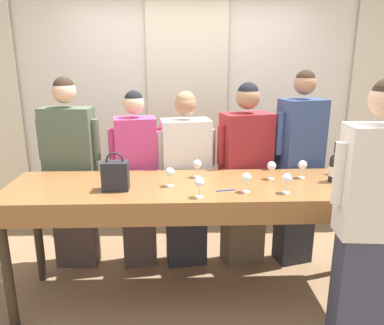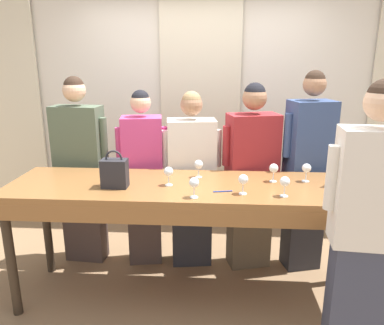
{
  "view_description": "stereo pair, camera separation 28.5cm",
  "coord_description": "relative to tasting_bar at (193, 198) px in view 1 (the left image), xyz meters",
  "views": [
    {
      "loc": [
        -0.1,
        -2.67,
        1.9
      ],
      "look_at": [
        0.0,
        0.08,
        1.13
      ],
      "focal_mm": 35.0,
      "sensor_mm": 36.0,
      "label": 1
    },
    {
      "loc": [
        0.18,
        -2.67,
        1.9
      ],
      "look_at": [
        0.0,
        0.08,
        1.13
      ],
      "focal_mm": 35.0,
      "sensor_mm": 36.0,
      "label": 2
    }
  ],
  "objects": [
    {
      "name": "wine_glass_front_left",
      "position": [
        0.05,
        0.2,
        0.2
      ],
      "size": [
        0.07,
        0.07,
        0.14
      ],
      "color": "white",
      "rests_on": "tasting_bar"
    },
    {
      "name": "tasting_bar",
      "position": [
        0.0,
        0.0,
        0.0
      ],
      "size": [
        2.78,
        0.75,
        0.98
      ],
      "color": "brown",
      "rests_on": "ground_plane"
    },
    {
      "name": "wine_glass_center_mid",
      "position": [
        -0.17,
        -0.01,
        0.2
      ],
      "size": [
        0.07,
        0.07,
        0.14
      ],
      "color": "white",
      "rests_on": "tasting_bar"
    },
    {
      "name": "wine_glass_back_left",
      "position": [
        0.66,
        -0.18,
        0.2
      ],
      "size": [
        0.07,
        0.07,
        0.14
      ],
      "color": "white",
      "rests_on": "tasting_bar"
    },
    {
      "name": "wine_glass_back_right",
      "position": [
        0.37,
        -0.15,
        0.2
      ],
      "size": [
        0.07,
        0.07,
        0.14
      ],
      "color": "white",
      "rests_on": "tasting_bar"
    },
    {
      "name": "guest_navy_coat",
      "position": [
        0.99,
        0.59,
        0.05
      ],
      "size": [
        0.49,
        0.34,
        1.8
      ],
      "color": "#28282D",
      "rests_on": "ground_plane"
    },
    {
      "name": "curtain_panel_center",
      "position": [
        0.0,
        1.46,
        0.47
      ],
      "size": [
        0.86,
        0.03,
        2.69
      ],
      "color": "beige",
      "rests_on": "ground_plane"
    },
    {
      "name": "wine_glass_front_mid",
      "position": [
        0.04,
        -0.25,
        0.2
      ],
      "size": [
        0.07,
        0.07,
        0.14
      ],
      "color": "white",
      "rests_on": "tasting_bar"
    },
    {
      "name": "ground_plane",
      "position": [
        0.0,
        0.03,
        -0.88
      ],
      "size": [
        18.0,
        18.0,
        0.0
      ],
      "primitive_type": "plane",
      "color": "#846647"
    },
    {
      "name": "host_pouring",
      "position": [
        1.05,
        -0.61,
        0.05
      ],
      "size": [
        0.51,
        0.26,
        1.8
      ],
      "color": "#383D51",
      "rests_on": "ground_plane"
    },
    {
      "name": "wine_glass_center_right",
      "position": [
        0.88,
        0.15,
        0.2
      ],
      "size": [
        0.07,
        0.07,
        0.14
      ],
      "color": "white",
      "rests_on": "tasting_bar"
    },
    {
      "name": "wine_glass_center_left",
      "position": [
        -0.58,
        0.11,
        0.2
      ],
      "size": [
        0.07,
        0.07,
        0.14
      ],
      "color": "white",
      "rests_on": "tasting_bar"
    },
    {
      "name": "guest_striped_shirt",
      "position": [
        0.5,
        0.59,
        -0.01
      ],
      "size": [
        0.54,
        0.36,
        1.7
      ],
      "color": "brown",
      "rests_on": "ground_plane"
    },
    {
      "name": "wall_back",
      "position": [
        0.0,
        1.52,
        0.52
      ],
      "size": [
        12.0,
        0.06,
        2.8
      ],
      "color": "silver",
      "rests_on": "ground_plane"
    },
    {
      "name": "potted_plant",
      "position": [
        2.05,
        1.19,
        -0.6
      ],
      "size": [
        0.31,
        0.31,
        0.58
      ],
      "color": "#4C4C51",
      "rests_on": "ground_plane"
    },
    {
      "name": "wine_glass_front_right",
      "position": [
        1.16,
        0.24,
        0.2
      ],
      "size": [
        0.07,
        0.07,
        0.14
      ],
      "color": "white",
      "rests_on": "tasting_bar"
    },
    {
      "name": "guest_olive_jacket",
      "position": [
        -1.06,
        0.59,
        0.02
      ],
      "size": [
        0.55,
        0.25,
        1.75
      ],
      "color": "#473833",
      "rests_on": "ground_plane"
    },
    {
      "name": "guest_cream_sweater",
      "position": [
        -0.04,
        0.59,
        -0.06
      ],
      "size": [
        0.54,
        0.32,
        1.63
      ],
      "color": "#28282D",
      "rests_on": "ground_plane"
    },
    {
      "name": "handbag",
      "position": [
        -0.56,
        -0.07,
        0.21
      ],
      "size": [
        0.19,
        0.12,
        0.28
      ],
      "color": "#232328",
      "rests_on": "tasting_bar"
    },
    {
      "name": "pen",
      "position": [
        0.24,
        -0.12,
        0.1
      ],
      "size": [
        0.14,
        0.04,
        0.01
      ],
      "color": "#193399",
      "rests_on": "tasting_bar"
    },
    {
      "name": "wine_bottle",
      "position": [
        1.09,
        0.06,
        0.21
      ],
      "size": [
        0.08,
        0.08,
        0.31
      ],
      "color": "black",
      "rests_on": "tasting_bar"
    },
    {
      "name": "wine_glass_back_mid",
      "position": [
        0.62,
        0.13,
        0.2
      ],
      "size": [
        0.07,
        0.07,
        0.14
      ],
      "color": "white",
      "rests_on": "tasting_bar"
    },
    {
      "name": "guest_pink_top",
      "position": [
        -0.48,
        0.59,
        -0.04
      ],
      "size": [
        0.47,
        0.3,
        1.63
      ],
      "color": "#473833",
      "rests_on": "ground_plane"
    }
  ]
}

